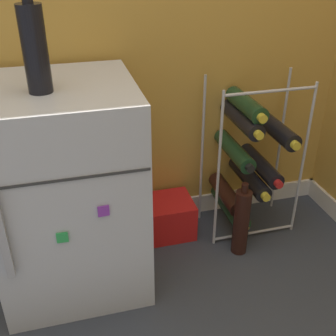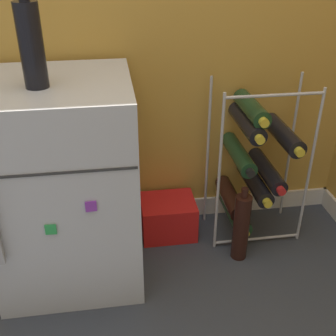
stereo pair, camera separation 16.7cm
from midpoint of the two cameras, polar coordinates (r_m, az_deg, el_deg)
ground_plane at (r=1.64m, az=4.45°, el=-18.22°), size 14.00×14.00×0.00m
mini_fridge at (r=1.59m, az=-10.74°, el=-2.20°), size 0.52×0.54×0.79m
wine_rack at (r=1.84m, az=13.79°, el=0.58°), size 0.40×0.33×0.71m
soda_box at (r=1.92m, az=2.50°, el=-6.71°), size 0.24×0.20×0.17m
fridge_top_bottle at (r=1.35m, az=-14.59°, el=15.80°), size 0.07×0.07×0.29m
loose_bottle_floor at (r=1.78m, az=12.57°, el=-7.87°), size 0.07×0.07×0.34m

